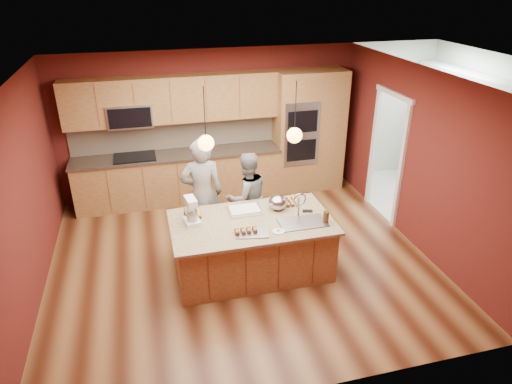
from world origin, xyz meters
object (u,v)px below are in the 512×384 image
object	(u,v)px
stand_mixer	(191,212)
mixing_bowl	(278,203)
island	(253,245)
person_right	(247,197)
person_left	(202,194)

from	to	relation	value
stand_mixer	mixing_bowl	bearing A→B (deg)	-4.27
island	person_right	xyz separation A→B (m)	(0.13, 0.88, 0.32)
person_left	mixing_bowl	size ratio (longest dim) A/B	6.70
island	mixing_bowl	xyz separation A→B (m)	(0.43, 0.25, 0.50)
island	person_left	size ratio (longest dim) A/B	1.26
person_left	mixing_bowl	world-z (taller)	person_left
island	stand_mixer	world-z (taller)	island
stand_mixer	person_left	bearing A→B (deg)	62.79
stand_mixer	mixing_bowl	distance (m)	1.25
stand_mixer	person_right	bearing A→B (deg)	29.07
island	mixing_bowl	size ratio (longest dim) A/B	8.47
island	person_left	world-z (taller)	person_left
person_right	mixing_bowl	distance (m)	0.72
person_right	stand_mixer	bearing A→B (deg)	25.14
island	person_left	distance (m)	1.14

